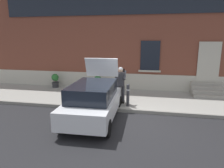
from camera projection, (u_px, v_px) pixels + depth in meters
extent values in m
plane|color=#232326|center=(132.00, 121.00, 8.04)|extent=(80.00, 80.00, 0.00)
cube|color=#99968E|center=(138.00, 99.00, 10.70)|extent=(24.00, 3.60, 0.15)
cube|color=gray|center=(135.00, 111.00, 8.92)|extent=(24.00, 0.12, 0.15)
cube|color=brown|center=(142.00, 29.00, 12.28)|extent=(24.00, 1.40, 7.50)
cube|color=#BCB7A8|center=(140.00, 83.00, 12.30)|extent=(24.00, 0.08, 1.10)
cube|color=black|center=(208.00, 63.00, 11.30)|extent=(1.00, 0.08, 2.10)
cube|color=#BCB7A8|center=(209.00, 62.00, 11.27)|extent=(1.16, 0.06, 2.24)
cube|color=black|center=(150.00, 56.00, 11.83)|extent=(1.10, 0.06, 1.70)
cube|color=#BCB7A8|center=(149.00, 71.00, 12.00)|extent=(1.30, 0.12, 0.10)
cube|color=black|center=(143.00, 1.00, 11.26)|extent=(16.80, 0.06, 1.40)
cube|color=#9E998E|center=(211.00, 96.00, 10.61)|extent=(1.75, 0.32, 0.16)
cube|color=#9E998E|center=(209.00, 93.00, 10.90)|extent=(1.75, 0.32, 0.32)
cube|color=#9E998E|center=(208.00, 90.00, 11.19)|extent=(1.75, 0.32, 0.48)
cube|color=#9E998E|center=(207.00, 88.00, 11.48)|extent=(1.75, 0.32, 0.64)
cube|color=white|center=(94.00, 104.00, 8.13)|extent=(1.86, 4.05, 0.64)
cube|color=black|center=(93.00, 91.00, 7.85)|extent=(1.61, 2.44, 0.56)
cube|color=black|center=(104.00, 96.00, 10.11)|extent=(1.66, 0.15, 0.20)
cube|color=yellow|center=(104.00, 92.00, 10.07)|extent=(0.52, 0.03, 0.12)
cube|color=#B21414|center=(89.00, 87.00, 10.13)|extent=(0.16, 0.04, 0.18)
cube|color=#B21414|center=(120.00, 88.00, 9.89)|extent=(0.16, 0.04, 0.18)
cube|color=white|center=(102.00, 67.00, 9.24)|extent=(1.50, 0.41, 0.87)
cylinder|color=black|center=(62.00, 125.00, 6.98)|extent=(0.22, 0.61, 0.60)
cylinder|color=black|center=(107.00, 128.00, 6.72)|extent=(0.22, 0.61, 0.60)
cylinder|color=black|center=(85.00, 101.00, 9.67)|extent=(0.22, 0.61, 0.60)
cylinder|color=black|center=(119.00, 102.00, 9.41)|extent=(0.22, 0.61, 0.60)
cylinder|color=#333338|center=(128.00, 96.00, 9.26)|extent=(0.14, 0.14, 0.95)
sphere|color=#333338|center=(128.00, 86.00, 9.15)|extent=(0.15, 0.15, 0.15)
cylinder|color=silver|center=(128.00, 90.00, 9.19)|extent=(0.15, 0.15, 0.06)
cylinder|color=#2D2D33|center=(118.00, 94.00, 9.74)|extent=(0.15, 0.15, 0.82)
cube|color=black|center=(119.00, 101.00, 9.88)|extent=(0.12, 0.28, 0.10)
cylinder|color=#2D2D33|center=(123.00, 94.00, 9.69)|extent=(0.15, 0.15, 0.82)
cube|color=black|center=(123.00, 102.00, 9.84)|extent=(0.12, 0.28, 0.10)
cylinder|color=#2D2D33|center=(121.00, 79.00, 9.53)|extent=(0.34, 0.40, 0.65)
sphere|color=tan|center=(121.00, 70.00, 9.39)|extent=(0.22, 0.22, 0.22)
sphere|color=silver|center=(121.00, 69.00, 9.38)|extent=(0.21, 0.21, 0.21)
cylinder|color=#2D2D33|center=(116.00, 79.00, 9.55)|extent=(0.09, 0.14, 0.57)
cylinder|color=#2D2D33|center=(125.00, 75.00, 9.42)|extent=(0.09, 0.44, 0.39)
cube|color=black|center=(124.00, 71.00, 9.34)|extent=(0.07, 0.02, 0.15)
cylinder|color=#2D2D30|center=(56.00, 85.00, 12.90)|extent=(0.40, 0.40, 0.34)
cylinder|color=#2D2D30|center=(55.00, 82.00, 12.86)|extent=(0.44, 0.44, 0.05)
cylinder|color=#47331E|center=(55.00, 80.00, 12.83)|extent=(0.04, 0.04, 0.24)
sphere|color=#286B2D|center=(55.00, 77.00, 12.79)|extent=(0.44, 0.44, 0.44)
sphere|color=#286B2D|center=(56.00, 79.00, 12.75)|extent=(0.24, 0.24, 0.24)
cylinder|color=#B25B38|center=(98.00, 87.00, 12.31)|extent=(0.40, 0.40, 0.34)
cylinder|color=#B25B38|center=(98.00, 85.00, 12.28)|extent=(0.44, 0.44, 0.05)
cylinder|color=#47331E|center=(98.00, 82.00, 12.24)|extent=(0.04, 0.04, 0.24)
sphere|color=#286B2D|center=(98.00, 79.00, 12.21)|extent=(0.44, 0.44, 0.44)
sphere|color=#286B2D|center=(99.00, 81.00, 12.16)|extent=(0.24, 0.24, 0.24)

